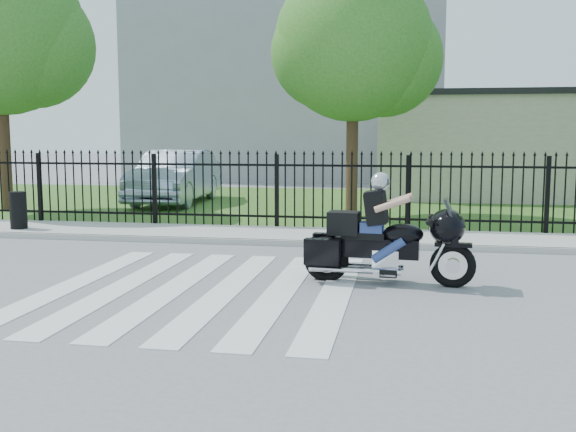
# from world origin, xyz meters

# --- Properties ---
(ground) EXTENTS (120.00, 120.00, 0.00)m
(ground) POSITION_xyz_m (0.00, 0.00, 0.00)
(ground) COLOR slate
(ground) RESTS_ON ground
(crosswalk) EXTENTS (5.00, 5.50, 0.01)m
(crosswalk) POSITION_xyz_m (0.00, 0.00, 0.01)
(crosswalk) COLOR silver
(crosswalk) RESTS_ON ground
(sidewalk) EXTENTS (40.00, 2.00, 0.12)m
(sidewalk) POSITION_xyz_m (0.00, 5.00, 0.06)
(sidewalk) COLOR #ADAAA3
(sidewalk) RESTS_ON ground
(curb) EXTENTS (40.00, 0.12, 0.12)m
(curb) POSITION_xyz_m (0.00, 4.00, 0.06)
(curb) COLOR #ADAAA3
(curb) RESTS_ON ground
(grass_strip) EXTENTS (40.00, 12.00, 0.02)m
(grass_strip) POSITION_xyz_m (0.00, 12.00, 0.01)
(grass_strip) COLOR #325B1F
(grass_strip) RESTS_ON ground
(iron_fence) EXTENTS (26.00, 0.04, 1.80)m
(iron_fence) POSITION_xyz_m (0.00, 6.00, 0.90)
(iron_fence) COLOR black
(iron_fence) RESTS_ON ground
(tree_mid) EXTENTS (4.20, 4.20, 6.78)m
(tree_mid) POSITION_xyz_m (1.50, 9.00, 4.67)
(tree_mid) COLOR #382316
(tree_mid) RESTS_ON ground
(building_low) EXTENTS (10.00, 6.00, 3.50)m
(building_low) POSITION_xyz_m (7.00, 16.00, 1.75)
(building_low) COLOR beige
(building_low) RESTS_ON ground
(building_low_roof) EXTENTS (10.20, 6.20, 0.20)m
(building_low_roof) POSITION_xyz_m (7.00, 16.00, 3.60)
(building_low_roof) COLOR black
(building_low_roof) RESTS_ON building_low
(building_tall) EXTENTS (15.00, 10.00, 12.00)m
(building_tall) POSITION_xyz_m (-3.00, 26.00, 6.00)
(building_tall) COLOR #93959B
(building_tall) RESTS_ON ground
(motorcycle_rider) EXTENTS (2.64, 0.96, 1.74)m
(motorcycle_rider) POSITION_xyz_m (2.64, 0.91, 0.71)
(motorcycle_rider) COLOR black
(motorcycle_rider) RESTS_ON ground
(parked_car) EXTENTS (2.07, 5.30, 1.72)m
(parked_car) POSITION_xyz_m (-4.40, 11.40, 0.88)
(parked_car) COLOR #A2B3CC
(parked_car) RESTS_ON grass_strip
(litter_bin) EXTENTS (0.49, 0.49, 0.85)m
(litter_bin) POSITION_xyz_m (-5.73, 4.59, 0.54)
(litter_bin) COLOR black
(litter_bin) RESTS_ON sidewalk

